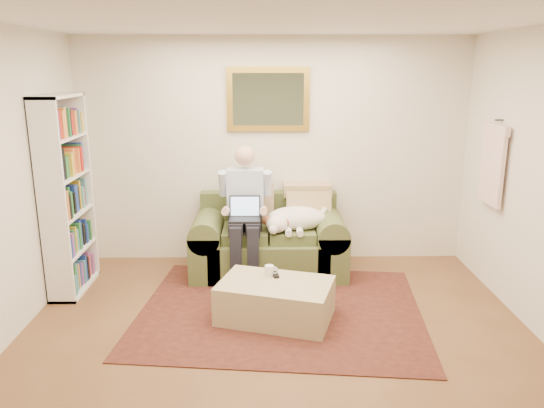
{
  "coord_description": "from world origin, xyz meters",
  "views": [
    {
      "loc": [
        -0.1,
        -3.61,
        2.27
      ],
      "look_at": [
        -0.03,
        1.43,
        0.95
      ],
      "focal_mm": 35.0,
      "sensor_mm": 36.0,
      "label": 1
    }
  ],
  "objects_px": {
    "sofa": "(269,247)",
    "ottoman": "(275,301)",
    "laptop": "(245,213)",
    "seated_man": "(245,214)",
    "bookshelf": "(66,196)",
    "coffee_mug": "(269,271)",
    "sleeping_dog": "(297,218)"
  },
  "relations": [
    {
      "from": "seated_man",
      "to": "coffee_mug",
      "type": "height_order",
      "value": "seated_man"
    },
    {
      "from": "sofa",
      "to": "seated_man",
      "type": "relative_size",
      "value": 1.19
    },
    {
      "from": "ottoman",
      "to": "coffee_mug",
      "type": "xyz_separation_m",
      "value": [
        -0.06,
        0.16,
        0.23
      ]
    },
    {
      "from": "seated_man",
      "to": "bookshelf",
      "type": "height_order",
      "value": "bookshelf"
    },
    {
      "from": "bookshelf",
      "to": "laptop",
      "type": "bearing_deg",
      "value": 6.78
    },
    {
      "from": "sofa",
      "to": "coffee_mug",
      "type": "xyz_separation_m",
      "value": [
        -0.0,
        -1.02,
        0.12
      ]
    },
    {
      "from": "seated_man",
      "to": "ottoman",
      "type": "relative_size",
      "value": 1.43
    },
    {
      "from": "seated_man",
      "to": "coffee_mug",
      "type": "distance_m",
      "value": 0.95
    },
    {
      "from": "seated_man",
      "to": "ottoman",
      "type": "bearing_deg",
      "value": -73.28
    },
    {
      "from": "laptop",
      "to": "ottoman",
      "type": "distance_m",
      "value": 1.15
    },
    {
      "from": "laptop",
      "to": "ottoman",
      "type": "bearing_deg",
      "value": -72.2
    },
    {
      "from": "laptop",
      "to": "sleeping_dog",
      "type": "relative_size",
      "value": 0.47
    },
    {
      "from": "ottoman",
      "to": "coffee_mug",
      "type": "height_order",
      "value": "coffee_mug"
    },
    {
      "from": "laptop",
      "to": "ottoman",
      "type": "relative_size",
      "value": 0.33
    },
    {
      "from": "sofa",
      "to": "bookshelf",
      "type": "bearing_deg",
      "value": -167.98
    },
    {
      "from": "sofa",
      "to": "ottoman",
      "type": "distance_m",
      "value": 1.18
    },
    {
      "from": "sleeping_dog",
      "to": "sofa",
      "type": "bearing_deg",
      "value": 164.26
    },
    {
      "from": "seated_man",
      "to": "sleeping_dog",
      "type": "height_order",
      "value": "seated_man"
    },
    {
      "from": "laptop",
      "to": "coffee_mug",
      "type": "bearing_deg",
      "value": -72.4
    },
    {
      "from": "ottoman",
      "to": "bookshelf",
      "type": "height_order",
      "value": "bookshelf"
    },
    {
      "from": "coffee_mug",
      "to": "bookshelf",
      "type": "relative_size",
      "value": 0.05
    },
    {
      "from": "sofa",
      "to": "laptop",
      "type": "distance_m",
      "value": 0.57
    },
    {
      "from": "sleeping_dog",
      "to": "laptop",
      "type": "bearing_deg",
      "value": -166.36
    },
    {
      "from": "sleeping_dog",
      "to": "coffee_mug",
      "type": "relative_size",
      "value": 7.02
    },
    {
      "from": "ottoman",
      "to": "coffee_mug",
      "type": "relative_size",
      "value": 10.0
    },
    {
      "from": "sofa",
      "to": "bookshelf",
      "type": "xyz_separation_m",
      "value": [
        -2.04,
        -0.44,
        0.71
      ]
    },
    {
      "from": "sofa",
      "to": "ottoman",
      "type": "bearing_deg",
      "value": -87.51
    },
    {
      "from": "sofa",
      "to": "coffee_mug",
      "type": "bearing_deg",
      "value": -90.22
    },
    {
      "from": "sofa",
      "to": "laptop",
      "type": "relative_size",
      "value": 5.15
    },
    {
      "from": "sofa",
      "to": "sleeping_dog",
      "type": "distance_m",
      "value": 0.48
    },
    {
      "from": "laptop",
      "to": "coffee_mug",
      "type": "xyz_separation_m",
      "value": [
        0.25,
        -0.79,
        -0.34
      ]
    },
    {
      "from": "seated_man",
      "to": "sleeping_dog",
      "type": "distance_m",
      "value": 0.57
    }
  ]
}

